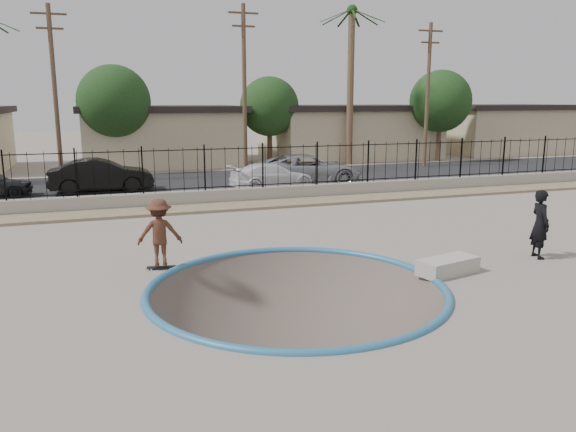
% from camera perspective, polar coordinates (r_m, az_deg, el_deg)
% --- Properties ---
extents(ground, '(120.00, 120.00, 2.20)m').
position_cam_1_polar(ground, '(25.59, -8.99, -0.59)').
color(ground, gray).
rests_on(ground, ground).
extents(bowl_pit, '(6.84, 6.84, 1.80)m').
position_cam_1_polar(bowl_pit, '(13.12, 0.90, -7.41)').
color(bowl_pit, '#51453E').
rests_on(bowl_pit, ground).
extents(coping_ring, '(7.04, 7.04, 0.20)m').
position_cam_1_polar(coping_ring, '(13.12, 0.90, -7.41)').
color(coping_ring, teal).
rests_on(coping_ring, ground).
extents(rock_strip, '(42.00, 1.60, 0.11)m').
position_cam_1_polar(rock_strip, '(22.66, -7.84, 0.83)').
color(rock_strip, tan).
rests_on(rock_strip, ground).
extents(retaining_wall, '(42.00, 0.45, 0.60)m').
position_cam_1_polar(retaining_wall, '(23.68, -8.38, 1.88)').
color(retaining_wall, gray).
rests_on(retaining_wall, ground).
extents(fence, '(40.00, 0.04, 1.80)m').
position_cam_1_polar(fence, '(23.51, -8.46, 4.77)').
color(fence, black).
rests_on(fence, retaining_wall).
extents(street, '(90.00, 8.00, 0.04)m').
position_cam_1_polar(street, '(30.26, -10.71, 3.40)').
color(street, black).
rests_on(street, ground).
extents(house_center, '(10.60, 8.60, 3.90)m').
position_cam_1_polar(house_center, '(39.45, -12.84, 8.07)').
color(house_center, tan).
rests_on(house_center, ground).
extents(house_east, '(12.60, 8.60, 3.90)m').
position_cam_1_polar(house_east, '(43.24, 6.13, 8.59)').
color(house_east, tan).
rests_on(house_east, ground).
extents(house_east_far, '(11.60, 8.60, 3.90)m').
position_cam_1_polar(house_east_far, '(50.75, 20.79, 8.36)').
color(house_east_far, tan).
rests_on(house_east_far, ground).
extents(palm_right, '(2.30, 2.30, 10.30)m').
position_cam_1_polar(palm_right, '(38.37, 6.43, 16.19)').
color(palm_right, brown).
rests_on(palm_right, ground).
extents(utility_pole_left, '(1.70, 0.24, 9.00)m').
position_cam_1_polar(utility_pole_left, '(31.71, -22.59, 11.59)').
color(utility_pole_left, '#473323').
rests_on(utility_pole_left, ground).
extents(utility_pole_mid, '(1.70, 0.24, 9.50)m').
position_cam_1_polar(utility_pole_mid, '(32.71, -4.45, 12.85)').
color(utility_pole_mid, '#473323').
rests_on(utility_pole_mid, ground).
extents(utility_pole_right, '(1.70, 0.24, 9.00)m').
position_cam_1_polar(utility_pole_right, '(37.55, 14.00, 12.01)').
color(utility_pole_right, '#473323').
rests_on(utility_pole_right, ground).
extents(street_tree_left, '(4.32, 4.32, 6.36)m').
position_cam_1_polar(street_tree_left, '(35.68, -17.26, 11.04)').
color(street_tree_left, '#473323').
rests_on(street_tree_left, ground).
extents(street_tree_mid, '(3.96, 3.96, 5.83)m').
position_cam_1_polar(street_tree_mid, '(38.33, -1.90, 11.04)').
color(street_tree_mid, '#473323').
rests_on(street_tree_mid, ground).
extents(street_tree_right, '(4.32, 4.32, 6.36)m').
position_cam_1_polar(street_tree_right, '(41.70, 15.24, 11.18)').
color(street_tree_right, '#473323').
rests_on(street_tree_right, ground).
extents(skater, '(1.21, 0.81, 1.75)m').
position_cam_1_polar(skater, '(14.73, -12.90, -2.02)').
color(skater, brown).
rests_on(skater, ground).
extents(skateboard, '(0.75, 0.31, 0.06)m').
position_cam_1_polar(skateboard, '(14.94, -12.76, -5.08)').
color(skateboard, black).
rests_on(skateboard, ground).
extents(videographer, '(0.59, 0.77, 1.90)m').
position_cam_1_polar(videographer, '(16.88, 24.23, -0.76)').
color(videographer, black).
rests_on(videographer, ground).
extents(concrete_ledge, '(1.72, 1.05, 0.40)m').
position_cam_1_polar(concrete_ledge, '(14.73, 15.93, -4.90)').
color(concrete_ledge, '#ACA898').
rests_on(concrete_ledge, ground).
extents(car_b, '(4.72, 1.66, 1.55)m').
position_cam_1_polar(car_b, '(27.88, -18.43, 3.95)').
color(car_b, black).
rests_on(car_b, street).
extents(car_c, '(4.35, 2.12, 1.22)m').
position_cam_1_polar(car_c, '(27.52, -1.63, 4.10)').
color(car_c, white).
rests_on(car_c, street).
extents(car_d, '(5.73, 3.09, 1.53)m').
position_cam_1_polar(car_d, '(28.91, 2.05, 4.78)').
color(car_d, '#94959C').
rests_on(car_d, street).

